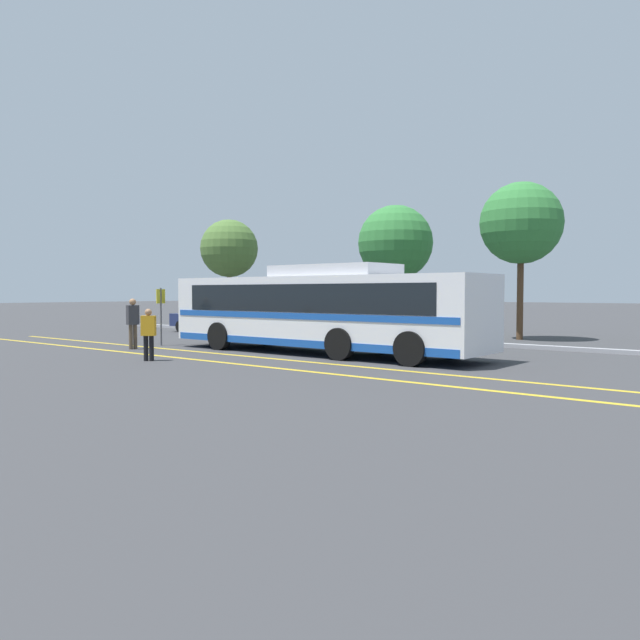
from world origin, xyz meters
name	(u,v)px	position (x,y,z in m)	size (l,w,h in m)	color
ground_plane	(334,354)	(0.00, 0.00, 0.00)	(220.00, 220.00, 0.00)	#38383A
lane_strip_0	(276,359)	(-0.41, -2.47, 0.00)	(0.20, 31.91, 0.01)	gold
lane_strip_1	(235,364)	(-0.41, -4.18, 0.00)	(0.20, 31.91, 0.01)	gold
curb_strip	(415,340)	(-0.41, 6.05, 0.07)	(39.91, 0.36, 0.15)	#99999E
transit_bus	(320,309)	(-0.39, -0.27, 1.51)	(12.23, 2.77, 2.99)	silver
parked_car_0	(210,319)	(-11.84, 4.77, 0.72)	(4.59, 1.86, 1.40)	navy
parked_car_1	(282,322)	(-6.76, 4.76, 0.72)	(4.13, 2.16, 1.44)	black
parked_car_2	(393,325)	(-0.68, 4.72, 0.78)	(4.17, 2.21, 1.56)	#335B33
pedestrian_0	(133,320)	(-6.77, -3.31, 1.07)	(0.28, 0.45, 1.85)	brown
pedestrian_1	(149,332)	(-3.02, -5.30, 0.89)	(0.47, 0.43, 1.59)	black
bus_stop_sign	(161,309)	(-7.26, -1.70, 1.43)	(0.07, 0.40, 2.26)	#59595E
tree_0	(395,243)	(-4.51, 10.97, 4.64)	(3.87, 3.87, 6.59)	#513823
tree_1	(521,224)	(2.47, 10.12, 5.08)	(3.56, 3.56, 6.89)	#513823
tree_2	(229,249)	(-16.19, 10.11, 4.81)	(3.60, 3.60, 6.62)	#513823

